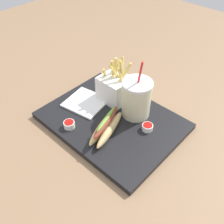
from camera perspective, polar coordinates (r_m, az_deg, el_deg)
The scene contains 8 objects.
ground_plane at distance 0.89m, azimuth 0.00°, elevation -2.84°, with size 2.40×2.40×0.02m, color #8C6B4C.
food_tray at distance 0.88m, azimuth 0.00°, elevation -1.93°, with size 0.45×0.34×0.02m, color black.
soda_cup at distance 0.85m, azimuth 5.48°, elevation 3.01°, with size 0.10×0.10×0.21m.
fries_basket at distance 0.92m, azimuth 0.66°, elevation 5.38°, with size 0.10×0.10×0.16m.
hot_dog_1 at distance 0.81m, azimuth -1.32°, elevation -3.25°, with size 0.10×0.18×0.06m.
ketchup_cup_1 at distance 0.83m, azimuth 7.91°, elevation -3.33°, with size 0.04×0.04×0.02m.
ketchup_cup_2 at distance 0.84m, azimuth -9.53°, elevation -2.71°, with size 0.04×0.04×0.02m.
napkin_stack at distance 0.93m, azimuth -5.87°, elevation 2.14°, with size 0.13×0.13×0.01m, color white.
Camera 1 is at (0.43, -0.46, 0.62)m, focal length 40.97 mm.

